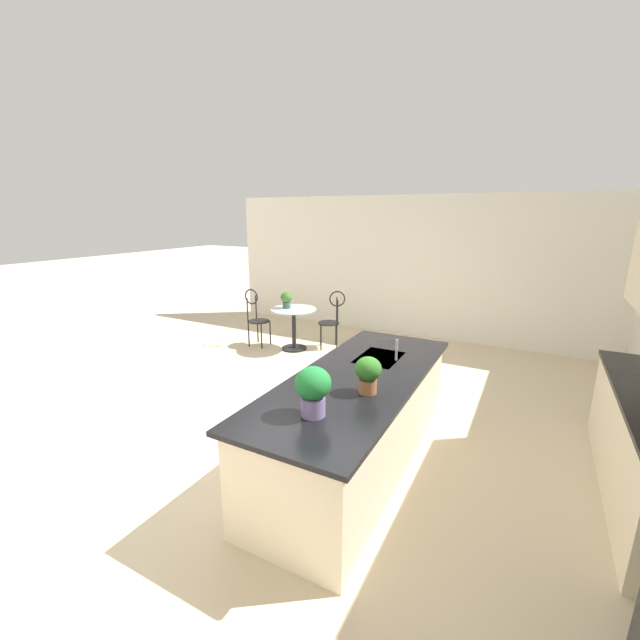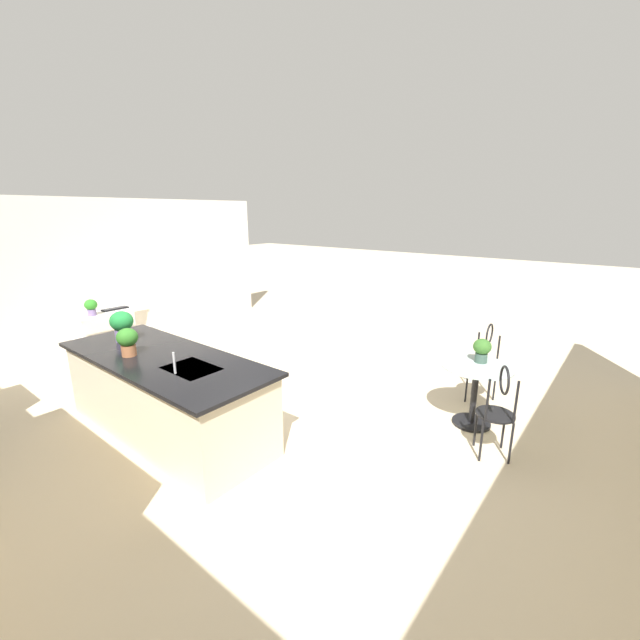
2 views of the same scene
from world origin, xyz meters
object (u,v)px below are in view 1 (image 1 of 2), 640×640
potted_plant_on_table (286,299)px  chair_by_island (332,317)px  bistro_table (294,325)px  potted_plant_counter_near (368,373)px  potted_plant_counter_far (313,388)px  chair_near_window (256,315)px

potted_plant_on_table → chair_by_island: bearing=120.4°
bistro_table → potted_plant_counter_near: bearing=40.9°
chair_by_island → potted_plant_counter_far: 4.33m
bistro_table → potted_plant_counter_near: potted_plant_counter_near is taller
potted_plant_on_table → potted_plant_counter_far: bearing=35.4°
potted_plant_counter_near → chair_by_island: bearing=-149.1°
bistro_table → potted_plant_counter_far: bearing=33.8°
bistro_table → chair_by_island: chair_by_island is taller
chair_near_window → chair_by_island: same height
bistro_table → potted_plant_counter_near: 3.96m
potted_plant_on_table → potted_plant_counter_near: (2.94, 2.70, 0.19)m
chair_by_island → potted_plant_on_table: 0.87m
bistro_table → potted_plant_on_table: (0.01, -0.14, 0.46)m
chair_near_window → chair_by_island: (-0.52, 1.28, 0.00)m
bistro_table → potted_plant_counter_far: 4.27m
bistro_table → potted_plant_counter_near: size_ratio=2.57×
chair_by_island → potted_plant_counter_near: 3.94m
chair_by_island → potted_plant_counter_near: bearing=30.9°
potted_plant_on_table → potted_plant_counter_near: bearing=42.5°
bistro_table → potted_plant_on_table: 0.48m
bistro_table → chair_by_island: size_ratio=0.77×
bistro_table → chair_by_island: bearing=125.8°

